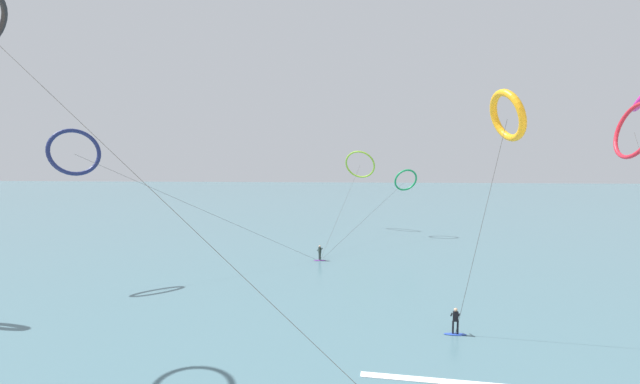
# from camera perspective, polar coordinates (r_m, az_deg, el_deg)

# --- Properties ---
(sea_water) EXTENTS (400.00, 200.00, 0.08)m
(sea_water) POSITION_cam_1_polar(r_m,az_deg,el_deg) (116.90, 3.54, -1.10)
(sea_water) COLOR #476B75
(sea_water) RESTS_ON ground
(surfer_cobalt) EXTENTS (1.40, 0.60, 1.70)m
(surfer_cobalt) POSITION_cam_1_polar(r_m,az_deg,el_deg) (27.80, 18.57, -17.13)
(surfer_cobalt) COLOR #2647B7
(surfer_cobalt) RESTS_ON ground
(surfer_violet) EXTENTS (1.40, 0.72, 1.70)m
(surfer_violet) POSITION_cam_1_polar(r_m,az_deg,el_deg) (44.72, -0.03, -8.73)
(surfer_violet) COLOR purple
(surfer_violet) RESTS_ON ground
(kite_crimson) EXTENTS (5.31, 15.85, 15.58)m
(kite_crimson) POSITION_cam_1_polar(r_m,az_deg,el_deg) (39.84, 37.96, 6.87)
(kite_crimson) COLOR red
(kite_crimson) RESTS_ON ground
(kite_navy) EXTENTS (22.17, 12.53, 13.79)m
(kite_navy) POSITION_cam_1_polar(r_m,az_deg,el_deg) (40.69, -31.33, 4.82)
(kite_navy) COLOR navy
(kite_navy) RESTS_ON ground
(kite_lime) EXTENTS (7.40, 24.21, 12.71)m
(kite_lime) POSITION_cam_1_polar(r_m,az_deg,el_deg) (65.59, 5.67, 3.87)
(kite_lime) COLOR #8CC62D
(kite_lime) RESTS_ON ground
(kite_emerald) EXTENTS (13.11, 17.43, 9.91)m
(kite_emerald) POSITION_cam_1_polar(r_m,az_deg,el_deg) (59.99, 12.00, 1.64)
(kite_emerald) COLOR #199351
(kite_emerald) RESTS_ON ground
(kite_amber) EXTENTS (3.78, 3.46, 15.23)m
(kite_amber) POSITION_cam_1_polar(r_m,az_deg,el_deg) (26.96, 24.93, 9.74)
(kite_amber) COLOR orange
(kite_amber) RESTS_ON ground
(wave_crest_mid) EXTENTS (8.47, 1.22, 0.12)m
(wave_crest_mid) POSITION_cam_1_polar(r_m,az_deg,el_deg) (22.73, 17.50, -24.29)
(wave_crest_mid) COLOR white
(wave_crest_mid) RESTS_ON ground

